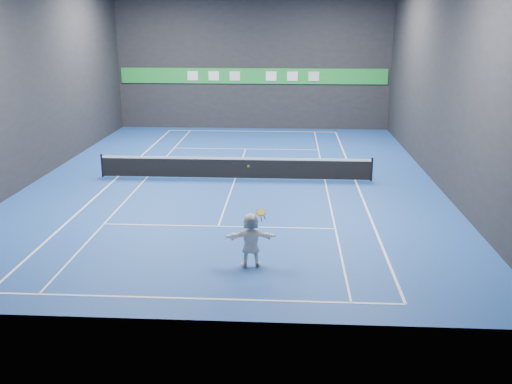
# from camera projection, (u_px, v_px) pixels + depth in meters

# --- Properties ---
(ground) EXTENTS (26.00, 26.00, 0.00)m
(ground) POSITION_uv_depth(u_px,v_px,m) (235.00, 179.00, 26.23)
(ground) COLOR #1B4295
(ground) RESTS_ON ground
(wall_back) EXTENTS (18.00, 0.10, 9.00)m
(wall_back) POSITION_uv_depth(u_px,v_px,m) (253.00, 60.00, 37.37)
(wall_back) COLOR black
(wall_back) RESTS_ON ground
(wall_front) EXTENTS (18.00, 0.10, 9.00)m
(wall_front) POSITION_uv_depth(u_px,v_px,m) (178.00, 137.00, 12.50)
(wall_front) COLOR black
(wall_front) RESTS_ON ground
(wall_left) EXTENTS (0.10, 26.00, 9.00)m
(wall_left) POSITION_uv_depth(u_px,v_px,m) (34.00, 78.00, 25.44)
(wall_left) COLOR black
(wall_left) RESTS_ON ground
(wall_right) EXTENTS (0.10, 26.00, 9.00)m
(wall_right) POSITION_uv_depth(u_px,v_px,m) (443.00, 81.00, 24.43)
(wall_right) COLOR black
(wall_right) RESTS_ON ground
(baseline_near) EXTENTS (10.98, 0.08, 0.01)m
(baseline_near) POSITION_uv_depth(u_px,v_px,m) (193.00, 298.00, 14.85)
(baseline_near) COLOR white
(baseline_near) RESTS_ON ground
(baseline_far) EXTENTS (10.98, 0.08, 0.01)m
(baseline_far) POSITION_uv_depth(u_px,v_px,m) (252.00, 131.00, 37.60)
(baseline_far) COLOR white
(baseline_far) RESTS_ON ground
(sideline_doubles_left) EXTENTS (0.08, 23.78, 0.01)m
(sideline_doubles_left) POSITION_uv_depth(u_px,v_px,m) (118.00, 177.00, 26.53)
(sideline_doubles_left) COLOR white
(sideline_doubles_left) RESTS_ON ground
(sideline_doubles_right) EXTENTS (0.08, 23.78, 0.01)m
(sideline_doubles_right) POSITION_uv_depth(u_px,v_px,m) (355.00, 180.00, 25.92)
(sideline_doubles_right) COLOR white
(sideline_doubles_right) RESTS_ON ground
(sideline_singles_left) EXTENTS (0.06, 23.78, 0.01)m
(sideline_singles_left) POSITION_uv_depth(u_px,v_px,m) (147.00, 177.00, 26.46)
(sideline_singles_left) COLOR white
(sideline_singles_left) RESTS_ON ground
(sideline_singles_right) EXTENTS (0.06, 23.78, 0.01)m
(sideline_singles_right) POSITION_uv_depth(u_px,v_px,m) (325.00, 180.00, 25.99)
(sideline_singles_right) COLOR white
(sideline_singles_right) RESTS_ON ground
(service_line_near) EXTENTS (8.23, 0.06, 0.01)m
(service_line_near) POSITION_uv_depth(u_px,v_px,m) (218.00, 226.00, 20.10)
(service_line_near) COLOR white
(service_line_near) RESTS_ON ground
(service_line_far) EXTENTS (8.23, 0.06, 0.01)m
(service_line_far) POSITION_uv_depth(u_px,v_px,m) (246.00, 149.00, 32.35)
(service_line_far) COLOR white
(service_line_far) RESTS_ON ground
(center_service_line) EXTENTS (0.06, 12.80, 0.01)m
(center_service_line) POSITION_uv_depth(u_px,v_px,m) (235.00, 179.00, 26.23)
(center_service_line) COLOR white
(center_service_line) RESTS_ON ground
(player) EXTENTS (1.56, 0.66, 1.63)m
(player) POSITION_uv_depth(u_px,v_px,m) (251.00, 240.00, 16.63)
(player) COLOR white
(player) RESTS_ON ground
(tennis_ball) EXTENTS (0.07, 0.07, 0.07)m
(tennis_ball) POSITION_uv_depth(u_px,v_px,m) (248.00, 166.00, 16.01)
(tennis_ball) COLOR #C5CF22
(tennis_ball) RESTS_ON player
(tennis_net) EXTENTS (12.50, 0.10, 1.07)m
(tennis_net) POSITION_uv_depth(u_px,v_px,m) (235.00, 167.00, 26.07)
(tennis_net) COLOR black
(tennis_net) RESTS_ON ground
(sponsor_banner) EXTENTS (17.64, 0.11, 1.00)m
(sponsor_banner) POSITION_uv_depth(u_px,v_px,m) (253.00, 76.00, 37.60)
(sponsor_banner) COLOR green
(sponsor_banner) RESTS_ON wall_back
(tennis_racket) EXTENTS (0.43, 0.40, 0.42)m
(tennis_racket) POSITION_uv_depth(u_px,v_px,m) (261.00, 213.00, 16.42)
(tennis_racket) COLOR red
(tennis_racket) RESTS_ON player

